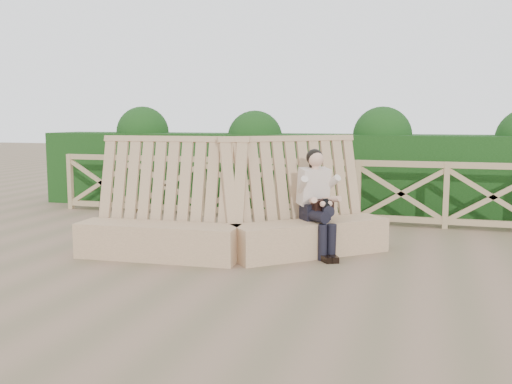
# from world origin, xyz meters

# --- Properties ---
(ground) EXTENTS (60.00, 60.00, 0.00)m
(ground) POSITION_xyz_m (0.00, 0.00, 0.00)
(ground) COLOR brown
(ground) RESTS_ON ground
(bench) EXTENTS (3.89, 2.14, 1.59)m
(bench) POSITION_xyz_m (-0.55, 0.73, 0.40)
(bench) COLOR #957455
(bench) RESTS_ON ground
(woman) EXTENTS (0.70, 0.85, 1.40)m
(woman) POSITION_xyz_m (0.47, 1.12, 0.75)
(woman) COLOR black
(woman) RESTS_ON ground
(guardrail) EXTENTS (10.10, 0.09, 1.10)m
(guardrail) POSITION_xyz_m (0.00, 3.50, 0.55)
(guardrail) COLOR #9D815B
(guardrail) RESTS_ON ground
(hedge) EXTENTS (12.00, 1.20, 1.50)m
(hedge) POSITION_xyz_m (0.00, 4.70, 0.75)
(hedge) COLOR black
(hedge) RESTS_ON ground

